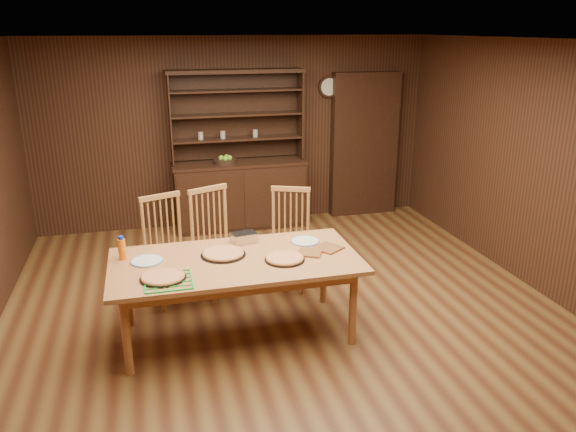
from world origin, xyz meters
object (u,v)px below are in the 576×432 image
object	(u,v)px
chair_center	(215,238)
juice_bottle	(122,248)
china_hutch	(240,186)
chair_left	(167,245)
dining_table	(236,266)
chair_right	(289,235)

from	to	relation	value
chair_center	juice_bottle	xyz separation A→B (m)	(-0.90, -0.68, 0.24)
chair_center	china_hutch	bearing A→B (deg)	49.96
chair_left	juice_bottle	world-z (taller)	chair_left
juice_bottle	dining_table	bearing A→B (deg)	-14.66
chair_center	juice_bottle	distance (m)	1.15
dining_table	juice_bottle	world-z (taller)	juice_bottle
dining_table	juice_bottle	distance (m)	1.02
china_hutch	chair_right	size ratio (longest dim) A/B	2.00
chair_left	chair_right	size ratio (longest dim) A/B	1.02
dining_table	chair_center	size ratio (longest dim) A/B	1.92
chair_left	chair_right	xyz separation A→B (m)	(1.30, 0.02, -0.01)
china_hutch	chair_center	size ratio (longest dim) A/B	1.90
china_hutch	chair_left	distance (m)	2.31
chair_center	chair_left	bearing A→B (deg)	160.22
chair_left	chair_center	distance (m)	0.49
china_hutch	dining_table	size ratio (longest dim) A/B	0.99
china_hutch	chair_right	world-z (taller)	china_hutch
dining_table	chair_center	xyz separation A→B (m)	(-0.07, 0.94, -0.07)
china_hutch	chair_left	bearing A→B (deg)	-118.52
dining_table	chair_left	distance (m)	1.07
dining_table	chair_center	distance (m)	0.94
chair_right	juice_bottle	size ratio (longest dim) A/B	5.01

